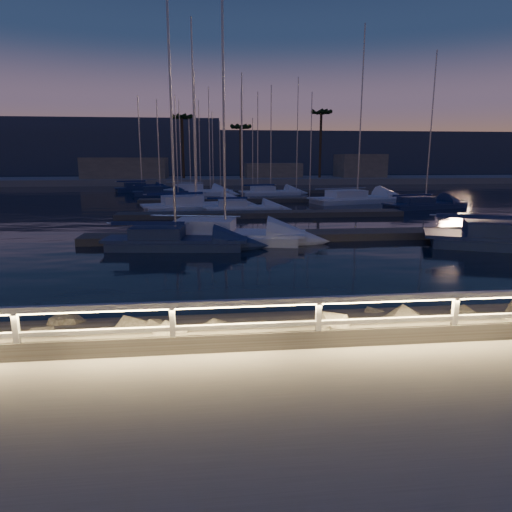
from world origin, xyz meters
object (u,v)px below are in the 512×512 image
object	(u,v)px
sailboat_c	(221,234)
sailboat_j	(240,207)
sailboat_n	(195,191)
sailboat_l	(355,198)
sailboat_b	(172,240)
sailboat_g	(193,205)
sailboat_i	(159,192)
sailboat_k	(269,192)
guard_rail	(408,307)
sailboat_m	(141,188)
sailboat_h	(423,204)

from	to	relation	value
sailboat_c	sailboat_j	size ratio (longest dim) A/B	1.30
sailboat_j	sailboat_n	world-z (taller)	sailboat_n
sailboat_l	sailboat_b	bearing A→B (deg)	-142.92
sailboat_c	sailboat_g	xyz separation A→B (m)	(-1.87, 15.32, 0.02)
sailboat_b	sailboat_g	bearing A→B (deg)	94.72
sailboat_i	sailboat_l	distance (m)	23.63
sailboat_l	sailboat_k	bearing A→B (deg)	108.74
sailboat_l	sailboat_c	bearing A→B (deg)	-140.46
sailboat_i	sailboat_l	size ratio (longest dim) A/B	0.66
guard_rail	sailboat_n	size ratio (longest dim) A/B	3.03
sailboat_m	sailboat_n	distance (m)	9.75
sailboat_b	sailboat_c	world-z (taller)	sailboat_c
sailboat_l	sailboat_g	bearing A→B (deg)	-178.27
sailboat_c	sailboat_g	bearing A→B (deg)	109.85
guard_rail	sailboat_i	xyz separation A→B (m)	(-9.84, 47.58, -0.96)
sailboat_k	sailboat_n	bearing A→B (deg)	159.24
sailboat_h	sailboat_i	bearing A→B (deg)	130.84
sailboat_h	sailboat_i	distance (m)	30.41
sailboat_j	sailboat_k	xyz separation A→B (m)	(4.79, 17.13, 0.02)
sailboat_m	sailboat_j	bearing A→B (deg)	-83.66
sailboat_c	sailboat_n	bearing A→B (deg)	106.47
sailboat_j	sailboat_b	bearing A→B (deg)	-107.94
sailboat_c	sailboat_l	distance (m)	24.77
sailboat_l	sailboat_j	bearing A→B (deg)	-167.24
sailboat_b	sailboat_i	distance (m)	33.77
sailboat_h	sailboat_m	bearing A→B (deg)	124.61
sailboat_b	sailboat_k	size ratio (longest dim) A/B	0.94
sailboat_g	sailboat_h	distance (m)	20.55
sailboat_h	sailboat_i	xyz separation A→B (m)	(-25.09, 17.19, 0.01)
sailboat_h	guard_rail	bearing A→B (deg)	-131.37
sailboat_n	sailboat_h	bearing A→B (deg)	-18.66
sailboat_b	sailboat_i	world-z (taller)	sailboat_b
sailboat_c	sailboat_g	world-z (taller)	sailboat_g
sailboat_c	guard_rail	bearing A→B (deg)	-64.69
sailboat_l	sailboat_n	world-z (taller)	sailboat_l
sailboat_b	sailboat_h	distance (m)	26.76
guard_rail	sailboat_k	xyz separation A→B (m)	(3.45, 46.53, -0.96)
sailboat_i	sailboat_k	world-z (taller)	sailboat_k
sailboat_c	sailboat_n	size ratio (longest dim) A/B	1.00
sailboat_h	sailboat_n	bearing A→B (deg)	124.44
sailboat_c	sailboat_k	world-z (taller)	sailboat_c
sailboat_k	sailboat_j	bearing A→B (deg)	-115.22
sailboat_m	sailboat_g	bearing A→B (deg)	-90.52
sailboat_j	sailboat_l	world-z (taller)	sailboat_l
sailboat_h	sailboat_j	world-z (taller)	sailboat_h
guard_rail	sailboat_h	xyz separation A→B (m)	(15.24, 30.39, -0.97)
sailboat_b	sailboat_m	distance (m)	41.14
sailboat_j	guard_rail	bearing A→B (deg)	-88.66
guard_rail	sailboat_l	bearing A→B (deg)	73.40
sailboat_k	sailboat_m	bearing A→B (deg)	144.23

